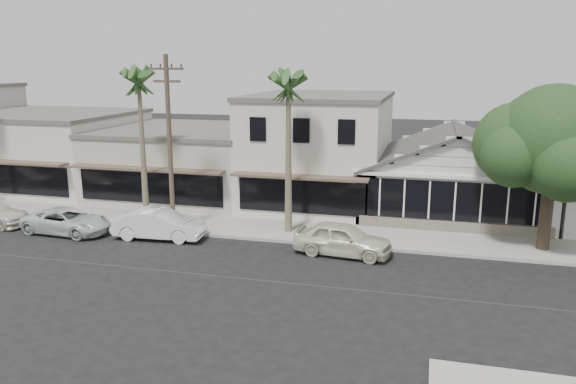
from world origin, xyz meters
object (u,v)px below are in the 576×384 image
(utility_pole, at_px, (170,141))
(car_1, at_px, (159,224))
(car_0, at_px, (343,239))
(car_2, at_px, (67,221))
(shade_tree, at_px, (551,143))

(utility_pole, bearing_deg, car_1, -100.35)
(car_0, distance_m, car_1, 9.23)
(utility_pole, relative_size, car_1, 1.98)
(utility_pole, xyz_separation_m, car_2, (-5.21, -1.50, -4.15))
(car_0, relative_size, shade_tree, 0.58)
(car_2, distance_m, shade_tree, 23.75)
(car_1, bearing_deg, car_0, -94.86)
(car_0, bearing_deg, utility_pole, 88.10)
(car_0, bearing_deg, car_2, 97.05)
(utility_pole, bearing_deg, shade_tree, 5.46)
(shade_tree, bearing_deg, car_2, -172.09)
(car_1, xyz_separation_m, shade_tree, (18.11, 2.86, 4.33))
(car_1, bearing_deg, utility_pole, -14.41)
(car_2, bearing_deg, car_1, -82.13)
(utility_pole, bearing_deg, car_0, -8.07)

